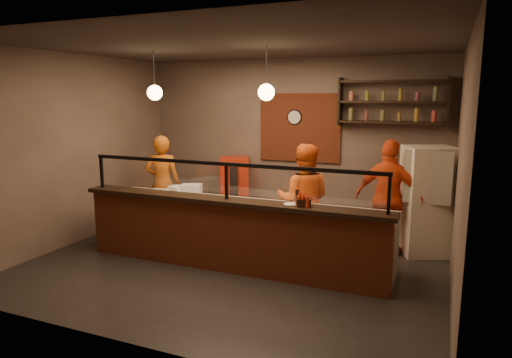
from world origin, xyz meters
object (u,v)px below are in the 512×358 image
at_px(pepper_mill, 297,197).
at_px(pizza_dough, 293,206).
at_px(cook_left, 163,183).
at_px(cook_mid, 303,200).
at_px(condiment_caddy, 304,203).
at_px(fridge, 427,201).
at_px(red_cooler, 235,190).
at_px(cook_right, 389,198).
at_px(wall_clock, 295,117).

bearing_deg(pepper_mill, pizza_dough, 113.88).
height_order(cook_left, pizza_dough, cook_left).
height_order(cook_mid, condiment_caddy, cook_mid).
bearing_deg(fridge, red_cooler, 148.24).
height_order(cook_right, red_cooler, cook_right).
distance_m(pizza_dough, condiment_caddy, 0.68).
relative_size(cook_right, pepper_mill, 8.74).
relative_size(pizza_dough, condiment_caddy, 2.68).
distance_m(cook_right, red_cooler, 3.21).
xyz_separation_m(wall_clock, red_cooler, (-1.14, -0.31, -1.45)).
distance_m(cook_mid, pizza_dough, 0.53).
bearing_deg(cook_right, pepper_mill, 65.99).
height_order(wall_clock, red_cooler, wall_clock).
xyz_separation_m(cook_mid, fridge, (1.79, 0.80, -0.03)).
bearing_deg(fridge, pepper_mill, -153.21).
xyz_separation_m(wall_clock, cook_right, (1.95, -1.14, -1.18)).
bearing_deg(cook_right, condiment_caddy, 69.39).
xyz_separation_m(cook_right, pepper_mill, (-1.02, -1.58, 0.25)).
xyz_separation_m(cook_left, cook_mid, (2.83, -0.29, -0.01)).
bearing_deg(pepper_mill, cook_mid, 102.08).
bearing_deg(pepper_mill, condiment_caddy, -18.77).
bearing_deg(pepper_mill, wall_clock, 108.88).
bearing_deg(condiment_caddy, wall_clock, 110.63).
bearing_deg(condiment_caddy, red_cooler, 131.64).
xyz_separation_m(wall_clock, fridge, (2.50, -0.87, -1.24)).
relative_size(wall_clock, cook_mid, 0.17).
bearing_deg(cook_mid, red_cooler, -48.73).
distance_m(wall_clock, cook_left, 2.80).
bearing_deg(red_cooler, pizza_dough, -69.72).
xyz_separation_m(wall_clock, pizza_dough, (0.70, -2.20, -1.19)).
distance_m(wall_clock, cook_right, 2.55).
distance_m(red_cooler, pepper_mill, 3.22).
distance_m(cook_right, pizza_dough, 1.64).
xyz_separation_m(cook_right, pizza_dough, (-1.25, -1.06, -0.01)).
relative_size(cook_left, red_cooler, 1.38).
relative_size(cook_mid, red_cooler, 1.37).
relative_size(cook_left, pepper_mill, 8.53).
relative_size(fridge, pepper_mill, 8.20).
distance_m(wall_clock, pizza_dough, 2.60).
relative_size(cook_right, fridge, 1.07).
relative_size(cook_left, cook_mid, 1.01).
xyz_separation_m(condiment_caddy, pepper_mill, (-0.11, 0.04, 0.05)).
distance_m(cook_left, red_cooler, 1.47).
relative_size(cook_left, fridge, 1.04).
xyz_separation_m(red_cooler, pepper_mill, (2.07, -2.42, 0.52)).
height_order(cook_left, fridge, cook_left).
relative_size(cook_left, cook_right, 0.98).
xyz_separation_m(fridge, red_cooler, (-3.64, 0.56, -0.21)).
bearing_deg(red_cooler, cook_mid, -60.37).
height_order(red_cooler, pepper_mill, red_cooler).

